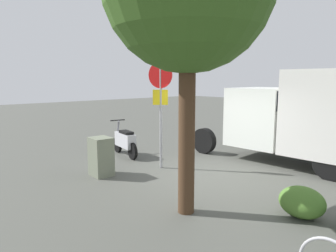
# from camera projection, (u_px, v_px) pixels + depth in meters

# --- Properties ---
(ground_plane) EXTENTS (60.00, 60.00, 0.00)m
(ground_plane) POSITION_uv_depth(u_px,v_px,m) (205.00, 176.00, 8.54)
(ground_plane) COLOR #4D4E48
(box_truck_near) EXTENTS (7.09, 2.58, 2.91)m
(box_truck_near) POSITION_uv_depth(u_px,v_px,m) (325.00, 115.00, 9.08)
(box_truck_near) COLOR black
(box_truck_near) RESTS_ON ground
(motorcycle) EXTENTS (1.80, 0.62, 1.20)m
(motorcycle) POSITION_uv_depth(u_px,v_px,m) (125.00, 141.00, 10.77)
(motorcycle) COLOR black
(motorcycle) RESTS_ON ground
(stop_sign) EXTENTS (0.71, 0.33, 3.14)m
(stop_sign) POSITION_uv_depth(u_px,v_px,m) (161.00, 98.00, 9.06)
(stop_sign) COLOR #9E9EA3
(stop_sign) RESTS_ON ground
(utility_cabinet) EXTENTS (0.62, 0.53, 1.06)m
(utility_cabinet) POSITION_uv_depth(u_px,v_px,m) (101.00, 157.00, 8.58)
(utility_cabinet) COLOR slate
(utility_cabinet) RESTS_ON ground
(shrub_near_sign) EXTENTS (0.88, 0.72, 0.60)m
(shrub_near_sign) POSITION_uv_depth(u_px,v_px,m) (302.00, 202.00, 5.99)
(shrub_near_sign) COLOR #48722B
(shrub_near_sign) RESTS_ON ground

